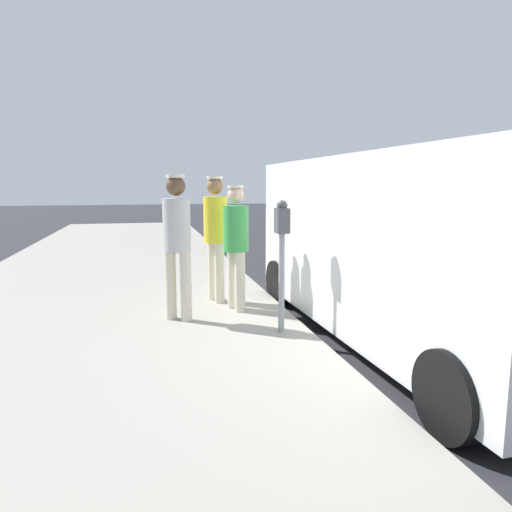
{
  "coord_description": "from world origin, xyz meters",
  "views": [
    {
      "loc": [
        2.85,
        5.63,
        1.84
      ],
      "look_at": [
        1.65,
        0.57,
        1.05
      ],
      "focal_mm": 33.03,
      "sensor_mm": 36.0,
      "label": 1
    }
  ],
  "objects_px": {
    "pedestrian_in_gray": "(177,237)",
    "pedestrian_in_yellow": "(216,230)",
    "parking_meter_near": "(282,244)",
    "pedestrian_in_green": "(236,239)",
    "parked_van": "(410,244)"
  },
  "relations": [
    {
      "from": "pedestrian_in_green",
      "to": "parked_van",
      "type": "xyz_separation_m",
      "value": [
        -1.82,
        1.27,
        0.04
      ]
    },
    {
      "from": "pedestrian_in_gray",
      "to": "pedestrian_in_green",
      "type": "distance_m",
      "value": 0.86
    },
    {
      "from": "pedestrian_in_gray",
      "to": "pedestrian_in_green",
      "type": "xyz_separation_m",
      "value": [
        -0.8,
        -0.31,
        -0.09
      ]
    },
    {
      "from": "parking_meter_near",
      "to": "parked_van",
      "type": "bearing_deg",
      "value": 172.87
    },
    {
      "from": "pedestrian_in_green",
      "to": "pedestrian_in_gray",
      "type": "bearing_deg",
      "value": 21.12
    },
    {
      "from": "parking_meter_near",
      "to": "pedestrian_in_gray",
      "type": "distance_m",
      "value": 1.36
    },
    {
      "from": "parking_meter_near",
      "to": "pedestrian_in_yellow",
      "type": "distance_m",
      "value": 1.7
    },
    {
      "from": "pedestrian_in_gray",
      "to": "pedestrian_in_green",
      "type": "relative_size",
      "value": 1.08
    },
    {
      "from": "parked_van",
      "to": "pedestrian_in_yellow",
      "type": "bearing_deg",
      "value": -41.99
    },
    {
      "from": "pedestrian_in_green",
      "to": "pedestrian_in_yellow",
      "type": "distance_m",
      "value": 0.58
    },
    {
      "from": "pedestrian_in_gray",
      "to": "parked_van",
      "type": "height_order",
      "value": "parked_van"
    },
    {
      "from": "parking_meter_near",
      "to": "pedestrian_in_green",
      "type": "height_order",
      "value": "pedestrian_in_green"
    },
    {
      "from": "pedestrian_in_yellow",
      "to": "parking_meter_near",
      "type": "bearing_deg",
      "value": 107.56
    },
    {
      "from": "pedestrian_in_gray",
      "to": "pedestrian_in_yellow",
      "type": "relative_size",
      "value": 1.0
    },
    {
      "from": "parking_meter_near",
      "to": "pedestrian_in_yellow",
      "type": "relative_size",
      "value": 0.84
    }
  ]
}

